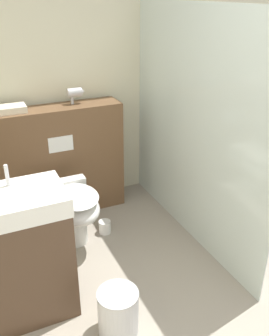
# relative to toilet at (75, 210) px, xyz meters

# --- Properties ---
(wall_back) EXTENTS (8.00, 0.06, 2.50)m
(wall_back) POSITION_rel_toilet_xyz_m (0.46, 0.82, 0.90)
(wall_back) COLOR beige
(wall_back) RESTS_ON ground_plane
(partition_panel) EXTENTS (1.21, 0.30, 1.06)m
(partition_panel) POSITION_rel_toilet_xyz_m (0.03, 0.60, 0.18)
(partition_panel) COLOR brown
(partition_panel) RESTS_ON ground_plane
(shower_glass) EXTENTS (0.04, 1.97, 1.92)m
(shower_glass) POSITION_rel_toilet_xyz_m (0.97, -0.20, 0.61)
(shower_glass) COLOR silver
(shower_glass) RESTS_ON ground_plane
(toilet) EXTENTS (0.37, 0.56, 0.52)m
(toilet) POSITION_rel_toilet_xyz_m (0.00, 0.00, 0.00)
(toilet) COLOR white
(toilet) RESTS_ON ground_plane
(sink_vanity) EXTENTS (0.62, 0.43, 1.05)m
(sink_vanity) POSITION_rel_toilet_xyz_m (-0.51, -0.56, 0.11)
(sink_vanity) COLOR #473323
(sink_vanity) RESTS_ON ground_plane
(hair_drier) EXTENTS (0.16, 0.08, 0.14)m
(hair_drier) POSITION_rel_toilet_xyz_m (0.25, 0.63, 0.81)
(hair_drier) COLOR #B7B7BC
(hair_drier) RESTS_ON partition_panel
(folded_towel) EXTENTS (0.27, 0.18, 0.06)m
(folded_towel) POSITION_rel_toilet_xyz_m (-0.34, 0.60, 0.74)
(folded_towel) COLOR beige
(folded_towel) RESTS_ON partition_panel
(spare_toilet_roll) EXTENTS (0.11, 0.11, 0.12)m
(spare_toilet_roll) POSITION_rel_toilet_xyz_m (0.28, 0.06, -0.29)
(spare_toilet_roll) COLOR white
(spare_toilet_roll) RESTS_ON ground_plane
(waste_bin) EXTENTS (0.26, 0.26, 0.32)m
(waste_bin) POSITION_rel_toilet_xyz_m (-0.03, -0.99, -0.19)
(waste_bin) COLOR silver
(waste_bin) RESTS_ON ground_plane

